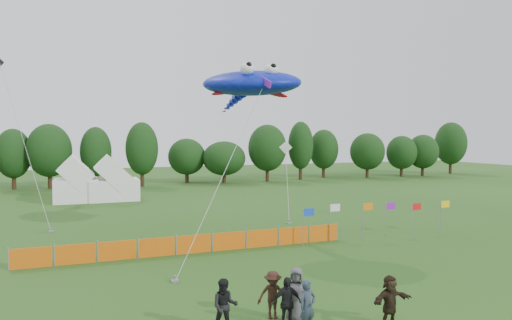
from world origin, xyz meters
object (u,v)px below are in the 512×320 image
object	(u,v)px
tent_left	(76,183)
spectator_c	(273,295)
spectator_a	(307,306)
spectator_d	(287,303)
stingray_kite	(250,84)
spectator_f	(390,301)
spectator_e	(296,295)
barrier_fence	(194,244)
tent_right	(114,183)
spectator_b	(225,306)

from	to	relation	value
tent_left	spectator_c	world-z (taller)	tent_left
spectator_a	spectator_d	world-z (taller)	spectator_d
spectator_c	stingray_kite	distance (m)	14.77
spectator_c	spectator_f	bearing A→B (deg)	-14.83
spectator_e	spectator_f	bearing A→B (deg)	1.74
tent_left	barrier_fence	world-z (taller)	tent_left
tent_right	spectator_f	distance (m)	35.57
spectator_e	spectator_b	bearing A→B (deg)	-154.28
spectator_a	spectator_e	bearing A→B (deg)	79.60
tent_right	stingray_kite	world-z (taller)	stingray_kite
barrier_fence	spectator_a	size ratio (longest dim) A/B	10.52
spectator_a	spectator_f	xyz separation A→B (m)	(2.83, -0.52, 0.00)
barrier_fence	spectator_e	xyz separation A→B (m)	(1.16, -10.33, 0.45)
barrier_fence	spectator_f	size ratio (longest dim) A/B	10.51
barrier_fence	spectator_f	xyz separation A→B (m)	(4.01, -11.67, 0.35)
spectator_a	spectator_f	size ratio (longest dim) A/B	1.00
tent_right	spectator_e	size ratio (longest dim) A/B	2.55
spectator_d	spectator_f	world-z (taller)	spectator_d
tent_right	spectator_f	size ratio (longest dim) A/B	2.84
barrier_fence	spectator_a	xyz separation A→B (m)	(1.18, -11.15, 0.35)
spectator_d	stingray_kite	world-z (taller)	stingray_kite
spectator_b	barrier_fence	bearing A→B (deg)	98.53
spectator_b	spectator_e	distance (m)	2.52
spectator_b	spectator_f	distance (m)	5.54
tent_left	tent_right	xyz separation A→B (m)	(3.48, -0.26, -0.11)
spectator_c	spectator_d	bearing A→B (deg)	-70.63
spectator_c	spectator_d	xyz separation A→B (m)	(0.08, -0.98, 0.04)
spectator_a	stingray_kite	bearing A→B (deg)	66.76
spectator_f	stingray_kite	distance (m)	15.98
stingray_kite	spectator_d	bearing A→B (deg)	-104.66
tent_right	spectator_c	bearing A→B (deg)	-84.26
tent_left	spectator_f	bearing A→B (deg)	-73.75
spectator_d	stingray_kite	size ratio (longest dim) A/B	0.13
spectator_a	spectator_f	distance (m)	2.88
tent_right	stingray_kite	xyz separation A→B (m)	(6.66, -21.46, 7.75)
barrier_fence	spectator_d	world-z (taller)	spectator_d
spectator_a	barrier_fence	bearing A→B (deg)	84.70
spectator_f	stingray_kite	bearing A→B (deg)	85.48
spectator_c	spectator_a	bearing A→B (deg)	-51.89
tent_left	spectator_a	xyz separation A→B (m)	(7.42, -34.65, -0.98)
tent_left	stingray_kite	xyz separation A→B (m)	(10.14, -21.72, 7.64)
spectator_a	spectator_b	world-z (taller)	spectator_b
tent_left	barrier_fence	xyz separation A→B (m)	(6.24, -23.50, -1.33)
spectator_a	spectator_c	distance (m)	1.56
barrier_fence	spectator_b	world-z (taller)	spectator_b
spectator_a	spectator_d	bearing A→B (deg)	129.14
spectator_c	spectator_e	bearing A→B (deg)	-30.43
tent_left	spectator_a	size ratio (longest dim) A/B	2.42
barrier_fence	stingray_kite	bearing A→B (deg)	24.48
spectator_f	stingray_kite	xyz separation A→B (m)	(-0.10, 13.45, 8.62)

